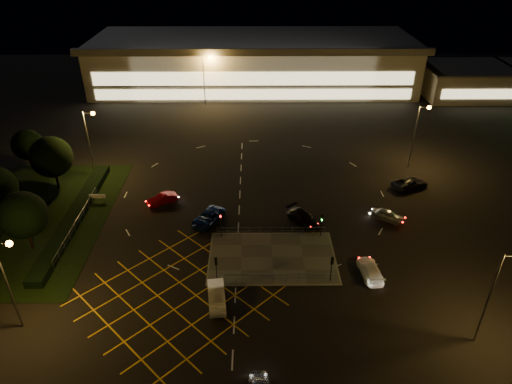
{
  "coord_description": "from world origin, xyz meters",
  "views": [
    {
      "loc": [
        -0.14,
        -42.68,
        32.99
      ],
      "look_at": [
        0.24,
        9.29,
        2.0
      ],
      "focal_mm": 32.0,
      "sensor_mm": 36.0,
      "label": 1
    }
  ],
  "objects_px": {
    "signal_se": "(332,264)",
    "car_left_blue": "(208,218)",
    "car_queue_white": "(217,297)",
    "signal_nw": "(221,221)",
    "car_far_dkgrey": "(303,217)",
    "car_approach_white": "(370,270)",
    "car_east_grey": "(410,183)",
    "car_right_silver": "(387,215)",
    "signal_ne": "(322,221)",
    "car_circ_red": "(162,199)",
    "signal_sw": "(216,265)"
  },
  "relations": [
    {
      "from": "car_right_silver",
      "to": "car_east_grey",
      "type": "relative_size",
      "value": 0.77
    },
    {
      "from": "signal_se",
      "to": "car_circ_red",
      "type": "relative_size",
      "value": 0.76
    },
    {
      "from": "signal_nw",
      "to": "car_queue_white",
      "type": "bearing_deg",
      "value": -89.1
    },
    {
      "from": "signal_nw",
      "to": "car_right_silver",
      "type": "distance_m",
      "value": 21.33
    },
    {
      "from": "signal_sw",
      "to": "car_circ_red",
      "type": "bearing_deg",
      "value": -61.81
    },
    {
      "from": "signal_sw",
      "to": "car_left_blue",
      "type": "distance_m",
      "value": 11.39
    },
    {
      "from": "car_circ_red",
      "to": "signal_ne",
      "type": "bearing_deg",
      "value": 37.77
    },
    {
      "from": "car_far_dkgrey",
      "to": "car_right_silver",
      "type": "height_order",
      "value": "car_far_dkgrey"
    },
    {
      "from": "car_far_dkgrey",
      "to": "car_circ_red",
      "type": "height_order",
      "value": "car_far_dkgrey"
    },
    {
      "from": "signal_se",
      "to": "car_east_grey",
      "type": "height_order",
      "value": "signal_se"
    },
    {
      "from": "car_right_silver",
      "to": "car_approach_white",
      "type": "xyz_separation_m",
      "value": [
        -4.53,
        -10.53,
        0.01
      ]
    },
    {
      "from": "signal_se",
      "to": "car_left_blue",
      "type": "height_order",
      "value": "signal_se"
    },
    {
      "from": "signal_ne",
      "to": "car_east_grey",
      "type": "distance_m",
      "value": 18.59
    },
    {
      "from": "car_east_grey",
      "to": "car_circ_red",
      "type": "bearing_deg",
      "value": 74.58
    },
    {
      "from": "signal_se",
      "to": "signal_nw",
      "type": "relative_size",
      "value": 1.0
    },
    {
      "from": "signal_ne",
      "to": "car_far_dkgrey",
      "type": "height_order",
      "value": "signal_ne"
    },
    {
      "from": "car_queue_white",
      "to": "car_approach_white",
      "type": "relative_size",
      "value": 0.97
    },
    {
      "from": "car_far_dkgrey",
      "to": "signal_nw",
      "type": "bearing_deg",
      "value": 161.91
    },
    {
      "from": "car_circ_red",
      "to": "car_approach_white",
      "type": "relative_size",
      "value": 0.85
    },
    {
      "from": "car_approach_white",
      "to": "signal_se",
      "type": "bearing_deg",
      "value": 7.78
    },
    {
      "from": "car_queue_white",
      "to": "car_left_blue",
      "type": "bearing_deg",
      "value": 90.62
    },
    {
      "from": "signal_ne",
      "to": "car_far_dkgrey",
      "type": "bearing_deg",
      "value": 120.71
    },
    {
      "from": "car_queue_white",
      "to": "car_left_blue",
      "type": "xyz_separation_m",
      "value": [
        -2.02,
        14.13,
        -0.05
      ]
    },
    {
      "from": "car_queue_white",
      "to": "car_far_dkgrey",
      "type": "xyz_separation_m",
      "value": [
        10.0,
        14.06,
        -0.04
      ]
    },
    {
      "from": "car_far_dkgrey",
      "to": "car_east_grey",
      "type": "relative_size",
      "value": 0.96
    },
    {
      "from": "signal_ne",
      "to": "car_circ_red",
      "type": "distance_m",
      "value": 21.9
    },
    {
      "from": "signal_nw",
      "to": "car_far_dkgrey",
      "type": "distance_m",
      "value": 10.75
    },
    {
      "from": "signal_nw",
      "to": "car_left_blue",
      "type": "height_order",
      "value": "signal_nw"
    },
    {
      "from": "car_far_dkgrey",
      "to": "car_approach_white",
      "type": "bearing_deg",
      "value": -93.0
    },
    {
      "from": "signal_sw",
      "to": "car_approach_white",
      "type": "bearing_deg",
      "value": -176.53
    },
    {
      "from": "signal_nw",
      "to": "signal_ne",
      "type": "height_order",
      "value": "same"
    },
    {
      "from": "car_approach_white",
      "to": "car_circ_red",
      "type": "bearing_deg",
      "value": -35.53
    },
    {
      "from": "signal_se",
      "to": "signal_ne",
      "type": "bearing_deg",
      "value": -90.0
    },
    {
      "from": "signal_ne",
      "to": "signal_se",
      "type": "bearing_deg",
      "value": -90.0
    },
    {
      "from": "signal_sw",
      "to": "car_queue_white",
      "type": "distance_m",
      "value": 3.4
    },
    {
      "from": "signal_ne",
      "to": "car_right_silver",
      "type": "distance_m",
      "value": 9.79
    },
    {
      "from": "signal_nw",
      "to": "car_right_silver",
      "type": "height_order",
      "value": "signal_nw"
    },
    {
      "from": "car_queue_white",
      "to": "signal_sw",
      "type": "bearing_deg",
      "value": 85.79
    },
    {
      "from": "car_east_grey",
      "to": "car_approach_white",
      "type": "distance_m",
      "value": 21.19
    },
    {
      "from": "car_east_grey",
      "to": "car_queue_white",
      "type": "bearing_deg",
      "value": 109.0
    },
    {
      "from": "signal_sw",
      "to": "car_circ_red",
      "type": "distance_m",
      "value": 17.9
    },
    {
      "from": "signal_ne",
      "to": "car_east_grey",
      "type": "xyz_separation_m",
      "value": [
        14.3,
        11.76,
        -1.63
      ]
    },
    {
      "from": "car_left_blue",
      "to": "car_queue_white",
      "type": "bearing_deg",
      "value": -54.88
    },
    {
      "from": "car_queue_white",
      "to": "car_far_dkgrey",
      "type": "height_order",
      "value": "car_queue_white"
    },
    {
      "from": "car_left_blue",
      "to": "car_right_silver",
      "type": "xyz_separation_m",
      "value": [
        22.81,
        0.4,
        -0.04
      ]
    },
    {
      "from": "car_right_silver",
      "to": "car_approach_white",
      "type": "bearing_deg",
      "value": -173.36
    },
    {
      "from": "signal_nw",
      "to": "car_right_silver",
      "type": "xyz_separation_m",
      "value": [
        20.97,
        3.54,
        -1.67
      ]
    },
    {
      "from": "car_far_dkgrey",
      "to": "car_approach_white",
      "type": "distance_m",
      "value": 11.85
    },
    {
      "from": "car_circ_red",
      "to": "signal_nw",
      "type": "bearing_deg",
      "value": 15.95
    },
    {
      "from": "signal_ne",
      "to": "car_left_blue",
      "type": "bearing_deg",
      "value": 167.25
    }
  ]
}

